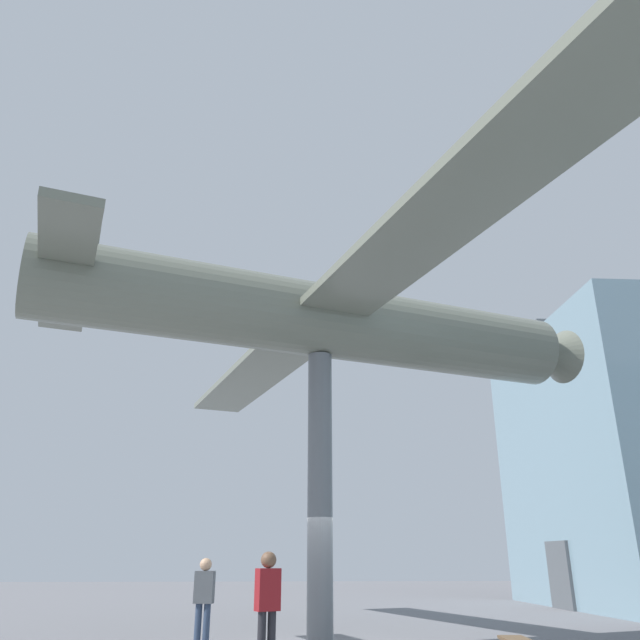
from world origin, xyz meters
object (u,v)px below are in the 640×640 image
Objects in this scene: suspended_airplane at (326,320)px; visitor_second at (204,595)px; support_pylon_central at (320,491)px; visitor_person at (268,599)px.

visitor_second is (-0.63, -2.53, -5.97)m from suspended_airplane.
support_pylon_central is 3.92m from suspended_airplane.
visitor_second is at bearing -89.30° from visitor_person.
visitor_second is (-2.79, -1.38, -0.07)m from visitor_person.
suspended_airplane is 6.52m from visitor_second.
visitor_person is at bearing -25.67° from support_pylon_central.
visitor_second is at bearing -123.49° from suspended_airplane.
visitor_person is (2.16, -1.15, -5.90)m from suspended_airplane.
support_pylon_central reaches higher than visitor_person.
support_pylon_central is at bearing -90.00° from suspended_airplane.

